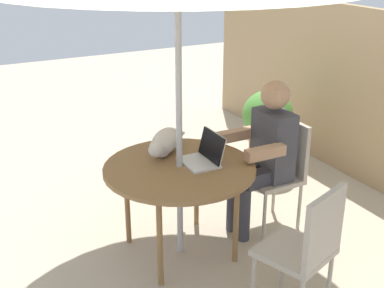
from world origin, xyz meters
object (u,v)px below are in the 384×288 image
(person_seated, at_px, (265,149))
(cat, at_px, (165,143))
(chair_empty, at_px, (308,244))
(potted_plant_near_fence, at_px, (267,125))
(laptop, at_px, (205,154))
(chair_occupied, at_px, (280,165))
(patio_table, at_px, (180,173))

(person_seated, xyz_separation_m, cat, (-0.27, -0.73, 0.10))
(chair_empty, relative_size, potted_plant_near_fence, 1.07)
(chair_empty, relative_size, person_seated, 0.72)
(person_seated, distance_m, potted_plant_near_fence, 1.17)
(laptop, bearing_deg, chair_occupied, 91.90)
(person_seated, bearing_deg, cat, -110.18)
(chair_occupied, bearing_deg, chair_empty, -28.78)
(cat, relative_size, potted_plant_near_fence, 0.60)
(patio_table, relative_size, potted_plant_near_fence, 1.31)
(patio_table, xyz_separation_m, chair_occupied, (0.00, 0.90, -0.13))
(chair_empty, distance_m, person_seated, 1.07)
(person_seated, relative_size, laptop, 4.05)
(chair_occupied, relative_size, laptop, 2.93)
(chair_empty, distance_m, potted_plant_near_fence, 2.19)
(cat, bearing_deg, patio_table, -2.30)
(person_seated, height_order, cat, person_seated)
(chair_empty, bearing_deg, cat, -164.69)
(person_seated, xyz_separation_m, potted_plant_near_fence, (-0.92, 0.69, -0.21))
(patio_table, bearing_deg, potted_plant_near_fence, 122.79)
(chair_occupied, xyz_separation_m, cat, (-0.27, -0.89, 0.27))
(laptop, relative_size, potted_plant_near_fence, 0.37)
(chair_occupied, bearing_deg, cat, -106.81)
(laptop, height_order, potted_plant_near_fence, laptop)
(cat, distance_m, potted_plant_near_fence, 1.59)
(patio_table, distance_m, person_seated, 0.74)
(potted_plant_near_fence, bearing_deg, person_seated, -36.79)
(potted_plant_near_fence, bearing_deg, patio_table, -57.21)
(person_seated, xyz_separation_m, laptop, (0.02, -0.54, 0.08))
(laptop, bearing_deg, person_seated, 92.45)
(chair_occupied, distance_m, potted_plant_near_fence, 1.06)
(laptop, height_order, cat, laptop)
(patio_table, xyz_separation_m, cat, (-0.27, 0.01, 0.14))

